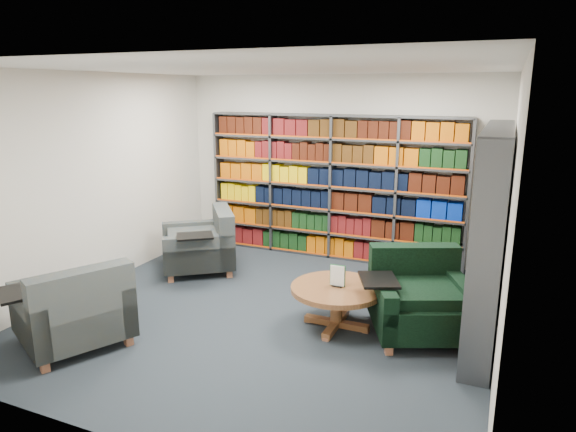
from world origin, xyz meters
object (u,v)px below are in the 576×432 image
at_px(chair_teal_left, 204,246).
at_px(coffee_table, 337,295).
at_px(chair_teal_front, 75,313).
at_px(chair_green_right, 418,300).

relative_size(chair_teal_left, coffee_table, 1.36).
bearing_deg(chair_teal_left, chair_teal_front, -89.28).
distance_m(chair_green_right, coffee_table, 0.88).
relative_size(chair_teal_left, chair_teal_front, 1.03).
xyz_separation_m(chair_teal_left, coffee_table, (2.35, -1.03, 0.02)).
xyz_separation_m(chair_teal_left, chair_teal_front, (0.03, -2.49, 0.00)).
relative_size(chair_green_right, chair_teal_front, 0.98).
bearing_deg(chair_teal_front, coffee_table, 32.21).
bearing_deg(chair_green_right, chair_teal_front, -151.53).
bearing_deg(coffee_table, chair_teal_front, -147.79).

